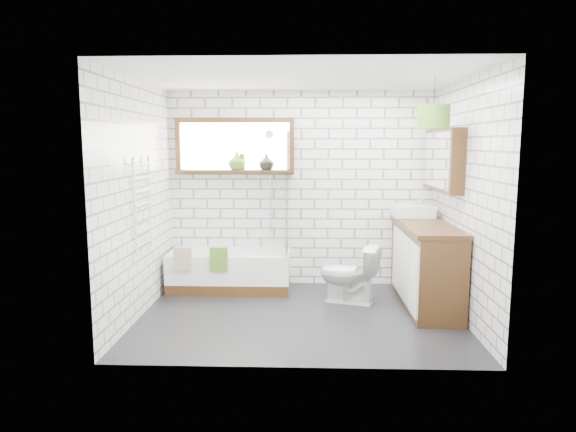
{
  "coord_description": "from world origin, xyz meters",
  "views": [
    {
      "loc": [
        0.06,
        -5.32,
        1.83
      ],
      "look_at": [
        -0.13,
        0.25,
        1.05
      ],
      "focal_mm": 32.0,
      "sensor_mm": 36.0,
      "label": 1
    }
  ],
  "objects_px": {
    "bathtub": "(230,271)",
    "basin": "(413,211)",
    "vanity": "(425,263)",
    "pendant": "(434,117)",
    "toilet": "(349,274)"
  },
  "relations": [
    {
      "from": "basin",
      "to": "bathtub",
      "type": "bearing_deg",
      "value": 179.78
    },
    {
      "from": "bathtub",
      "to": "basin",
      "type": "bearing_deg",
      "value": -0.22
    },
    {
      "from": "bathtub",
      "to": "basin",
      "type": "relative_size",
      "value": 3.15
    },
    {
      "from": "vanity",
      "to": "basin",
      "type": "distance_m",
      "value": 0.74
    },
    {
      "from": "basin",
      "to": "vanity",
      "type": "bearing_deg",
      "value": -83.16
    },
    {
      "from": "vanity",
      "to": "toilet",
      "type": "xyz_separation_m",
      "value": [
        -0.87,
        0.02,
        -0.13
      ]
    },
    {
      "from": "bathtub",
      "to": "basin",
      "type": "distance_m",
      "value": 2.39
    },
    {
      "from": "basin",
      "to": "pendant",
      "type": "xyz_separation_m",
      "value": [
        -0.03,
        -0.97,
        1.08
      ]
    },
    {
      "from": "vanity",
      "to": "toilet",
      "type": "height_order",
      "value": "vanity"
    },
    {
      "from": "vanity",
      "to": "toilet",
      "type": "bearing_deg",
      "value": 178.43
    },
    {
      "from": "toilet",
      "to": "bathtub",
      "type": "bearing_deg",
      "value": -91.39
    },
    {
      "from": "bathtub",
      "to": "vanity",
      "type": "xyz_separation_m",
      "value": [
        2.32,
        -0.51,
        0.23
      ]
    },
    {
      "from": "bathtub",
      "to": "vanity",
      "type": "height_order",
      "value": "vanity"
    },
    {
      "from": "basin",
      "to": "pendant",
      "type": "distance_m",
      "value": 1.45
    },
    {
      "from": "vanity",
      "to": "bathtub",
      "type": "bearing_deg",
      "value": 167.65
    }
  ]
}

